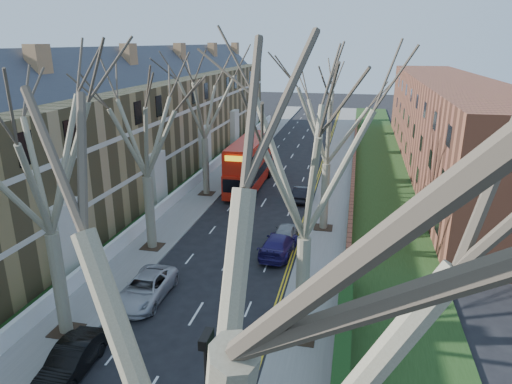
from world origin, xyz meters
The scene contains 18 objects.
pavement_left centered at (-6.00, 39.00, 0.06)m, with size 3.00×102.00×0.12m, color slate.
pavement_right centered at (6.00, 39.00, 0.06)m, with size 3.00×102.00×0.12m, color slate.
terrace_left centered at (-13.65, 31.00, 5.53)m, with size 9.70×78.00×13.60m.
flats_right centered at (17.46, 43.00, 4.98)m, with size 13.97×54.00×10.00m.
front_wall_left centered at (-7.65, 31.00, 0.62)m, with size 0.30×78.00×1.00m.
grass_verge_right centered at (10.50, 39.00, 0.15)m, with size 6.00×102.00×0.06m.
tree_left_mid centered at (-5.70, 6.00, 9.56)m, with size 10.50×10.50×14.71m.
tree_left_far centered at (-5.70, 16.00, 9.24)m, with size 10.15×10.15×14.22m.
tree_left_dist centered at (-5.70, 28.00, 9.56)m, with size 10.50×10.50×14.71m.
tree_right_near centered at (5.70, -6.00, 9.86)m, with size 10.85×10.85×15.20m.
tree_right_mid centered at (5.70, 8.00, 9.56)m, with size 10.50×10.50×14.71m.
tree_right_far centered at (5.70, 22.00, 9.24)m, with size 10.15×10.15×14.22m.
double_decker_bus centered at (-2.28, 31.26, 2.29)m, with size 2.84×11.15×4.66m.
car_left_mid centered at (-3.70, 3.49, 0.68)m, with size 1.44×4.14×1.36m, color black.
car_left_far centered at (-3.21, 9.79, 0.68)m, with size 2.25×4.89×1.36m, color #AAAAAF.
car_right_near centered at (3.05, 17.08, 0.70)m, with size 1.97×4.84×1.41m, color navy.
car_right_mid centered at (3.21, 19.03, 0.68)m, with size 1.60×3.98×1.36m, color gray.
car_right_far centered at (3.24, 28.43, 0.64)m, with size 1.36×3.90×1.28m, color black.
Camera 1 is at (7.63, -10.80, 13.75)m, focal length 32.00 mm.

